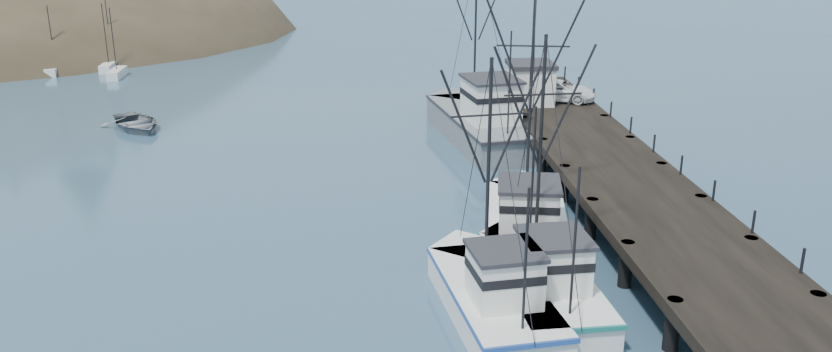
% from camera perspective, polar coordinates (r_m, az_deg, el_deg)
% --- Properties ---
extents(pier, '(6.00, 44.00, 2.00)m').
position_cam_1_polar(pier, '(43.86, 13.69, 0.43)').
color(pier, black).
rests_on(pier, ground).
extents(moored_sailboats, '(21.71, 17.60, 6.35)m').
position_cam_1_polar(moored_sailboats, '(85.22, -23.22, 7.34)').
color(moored_sailboats, white).
rests_on(moored_sailboats, ground).
extents(trawler_near, '(3.87, 10.52, 10.76)m').
position_cam_1_polar(trawler_near, '(32.97, 8.76, -7.15)').
color(trawler_near, white).
rests_on(trawler_near, ground).
extents(trawler_mid, '(4.43, 10.14, 10.15)m').
position_cam_1_polar(trawler_mid, '(31.60, 5.35, -8.22)').
color(trawler_mid, white).
rests_on(trawler_mid, ground).
extents(trawler_far, '(5.45, 11.65, 11.80)m').
position_cam_1_polar(trawler_far, '(38.56, 7.74, -3.15)').
color(trawler_far, white).
rests_on(trawler_far, ground).
extents(work_vessel, '(6.34, 14.80, 12.44)m').
position_cam_1_polar(work_vessel, '(53.90, 4.53, 3.84)').
color(work_vessel, slate).
rests_on(work_vessel, ground).
extents(pier_shed, '(3.00, 3.20, 2.80)m').
position_cam_1_polar(pier_shed, '(55.77, 8.04, 6.54)').
color(pier_shed, silver).
rests_on(pier_shed, pier).
extents(pickup_truck, '(5.49, 4.12, 1.39)m').
position_cam_1_polar(pickup_truck, '(56.94, 10.06, 5.94)').
color(pickup_truck, white).
rests_on(pickup_truck, pier).
extents(motorboat, '(6.30, 6.83, 1.15)m').
position_cam_1_polar(motorboat, '(59.90, -19.06, 3.16)').
color(motorboat, slate).
rests_on(motorboat, ground).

